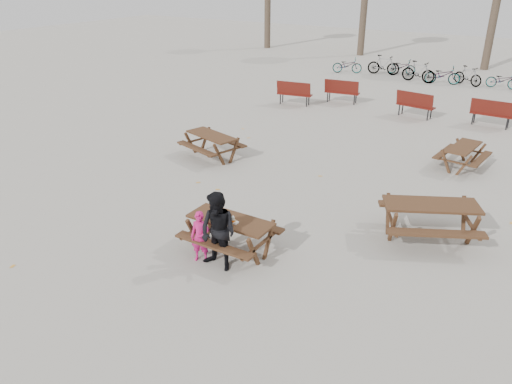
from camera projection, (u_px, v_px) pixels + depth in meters
The scene contains 13 objects.
ground at pixel (231, 251), 10.59m from camera, with size 80.00×80.00×0.00m, color gray.
main_picnic_table at pixel (231, 227), 10.35m from camera, with size 1.80×1.45×0.78m.
food_tray at pixel (234, 222), 10.11m from camera, with size 0.18×0.11×0.04m, color white.
bread_roll at pixel (234, 220), 10.09m from camera, with size 0.14×0.06×0.05m, color tan.
soda_bottle at pixel (233, 220), 10.07m from camera, with size 0.07×0.07×0.17m.
child at pixel (200, 237), 10.06m from camera, with size 0.40×0.26×1.10m, color #C11866.
adult at pixel (218, 232), 9.70m from camera, with size 0.79×0.62×1.63m, color black.
picnic_table_east at pixel (429, 221), 10.92m from camera, with size 2.00×1.61×0.86m, color #382014, non-canonical shape.
picnic_table_north at pixel (212, 146), 15.59m from camera, with size 1.76×1.42×0.76m, color #382014, non-canonical shape.
picnic_table_far at pixel (462, 157), 14.84m from camera, with size 1.58×1.27×0.68m, color #382014, non-canonical shape.
park_bench_row at pixel (382, 100), 20.42m from camera, with size 9.35×2.09×1.03m.
bicycle_row at pixel (419, 71), 26.25m from camera, with size 9.59×2.21×1.06m.
fallen_leaves at pixel (305, 212), 12.28m from camera, with size 11.00×11.00×0.01m, color gold, non-canonical shape.
Camera 1 is at (5.27, -7.45, 5.55)m, focal length 35.00 mm.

